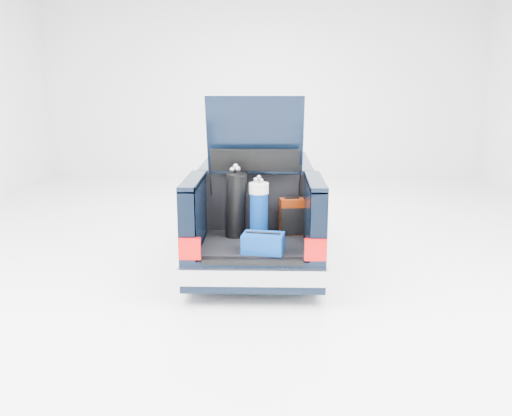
{
  "coord_description": "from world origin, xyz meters",
  "views": [
    {
      "loc": [
        0.2,
        -8.22,
        2.65
      ],
      "look_at": [
        0.0,
        -0.5,
        0.83
      ],
      "focal_mm": 38.0,
      "sensor_mm": 36.0,
      "label": 1
    }
  ],
  "objects_px": {
    "black_golf_bag": "(236,205)",
    "blue_golf_bag": "(259,211)",
    "blue_duffel": "(263,243)",
    "car": "(257,209)",
    "red_suitcase": "(292,217)"
  },
  "relations": [
    {
      "from": "red_suitcase",
      "to": "black_golf_bag",
      "type": "relative_size",
      "value": 0.53
    },
    {
      "from": "red_suitcase",
      "to": "black_golf_bag",
      "type": "height_order",
      "value": "black_golf_bag"
    },
    {
      "from": "black_golf_bag",
      "to": "blue_duffel",
      "type": "height_order",
      "value": "black_golf_bag"
    },
    {
      "from": "car",
      "to": "red_suitcase",
      "type": "relative_size",
      "value": 8.92
    },
    {
      "from": "car",
      "to": "black_golf_bag",
      "type": "height_order",
      "value": "car"
    },
    {
      "from": "blue_golf_bag",
      "to": "blue_duffel",
      "type": "distance_m",
      "value": 0.63
    },
    {
      "from": "red_suitcase",
      "to": "blue_duffel",
      "type": "height_order",
      "value": "red_suitcase"
    },
    {
      "from": "black_golf_bag",
      "to": "blue_duffel",
      "type": "distance_m",
      "value": 0.82
    },
    {
      "from": "car",
      "to": "blue_golf_bag",
      "type": "relative_size",
      "value": 5.43
    },
    {
      "from": "red_suitcase",
      "to": "blue_golf_bag",
      "type": "height_order",
      "value": "blue_golf_bag"
    },
    {
      "from": "blue_duffel",
      "to": "blue_golf_bag",
      "type": "bearing_deg",
      "value": 105.83
    },
    {
      "from": "car",
      "to": "blue_duffel",
      "type": "height_order",
      "value": "car"
    },
    {
      "from": "black_golf_bag",
      "to": "blue_golf_bag",
      "type": "bearing_deg",
      "value": -38.32
    },
    {
      "from": "black_golf_bag",
      "to": "red_suitcase",
      "type": "bearing_deg",
      "value": -9.75
    },
    {
      "from": "car",
      "to": "blue_duffel",
      "type": "bearing_deg",
      "value": -86.5
    }
  ]
}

